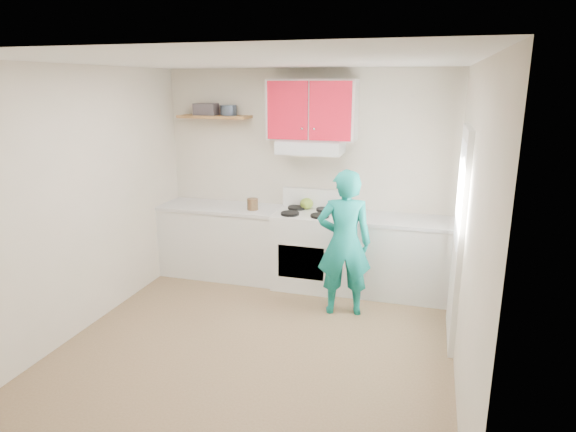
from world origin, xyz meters
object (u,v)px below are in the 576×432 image
(stove, at_px, (307,249))
(kettle, at_px, (307,204))
(person, at_px, (344,243))
(crock, at_px, (253,205))
(tin, at_px, (229,110))

(stove, height_order, kettle, kettle)
(person, bearing_deg, kettle, -65.85)
(kettle, xyz_separation_m, person, (0.62, -0.81, -0.20))
(stove, xyz_separation_m, person, (0.56, -0.64, 0.33))
(kettle, relative_size, crock, 1.02)
(stove, bearing_deg, kettle, 109.06)
(kettle, height_order, person, person)
(tin, distance_m, person, 2.24)
(stove, xyz_separation_m, crock, (-0.68, -0.05, 0.52))
(stove, distance_m, crock, 0.86)
(person, bearing_deg, crock, -38.39)
(crock, relative_size, person, 0.10)
(stove, distance_m, person, 0.91)
(tin, relative_size, crock, 1.26)
(crock, bearing_deg, kettle, 19.88)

